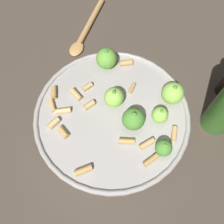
% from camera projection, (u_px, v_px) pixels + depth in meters
% --- Properties ---
extents(ground_plane, '(2.40, 2.40, 0.00)m').
position_uv_depth(ground_plane, '(112.00, 125.00, 0.57)').
color(ground_plane, '#42382D').
extents(cooking_pan, '(0.33, 0.33, 0.12)m').
position_uv_depth(cooking_pan, '(113.00, 117.00, 0.53)').
color(cooking_pan, '#9E9993').
rests_on(cooking_pan, ground).
extents(wooden_spoon, '(0.16, 0.19, 0.02)m').
position_uv_depth(wooden_spoon, '(86.00, 30.00, 0.69)').
color(wooden_spoon, '#B2844C').
rests_on(wooden_spoon, ground).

